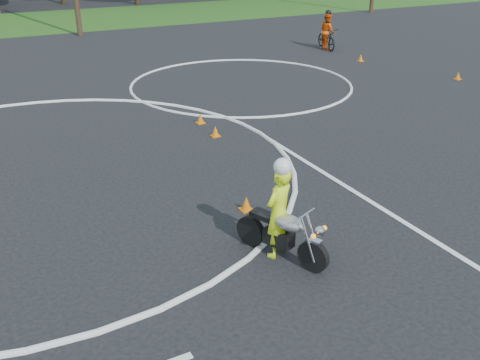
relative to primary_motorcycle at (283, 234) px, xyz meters
name	(u,v)px	position (x,y,z in m)	size (l,w,h in m)	color
ground	(57,235)	(-3.28, 2.55, -0.47)	(120.00, 120.00, 0.00)	black
course_markings	(111,141)	(-1.11, 6.91, -0.46)	(19.05, 19.05, 0.12)	silver
primary_motorcycle	(283,234)	(0.00, 0.00, 0.00)	(0.90, 1.74, 0.97)	black
rider_primary_grp	(279,210)	(-0.02, 0.13, 0.40)	(0.70, 0.60, 1.81)	#D6F81A
rider_second_grp	(327,35)	(11.37, 14.48, 0.16)	(1.05, 1.97, 1.80)	black
traffic_cones	(251,117)	(3.02, 6.66, -0.34)	(21.21, 9.99, 0.30)	#D7670B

